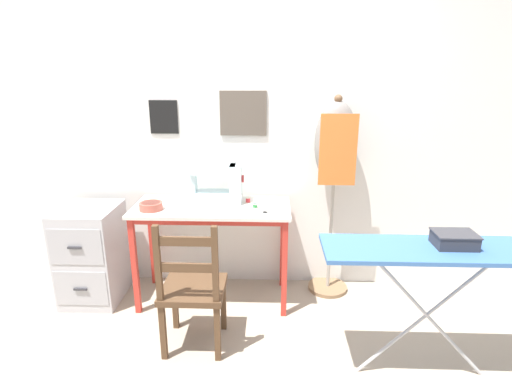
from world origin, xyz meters
name	(u,v)px	position (x,y,z in m)	size (l,w,h in m)	color
ground_plane	(210,316)	(0.00, 0.00, 0.00)	(14.00, 14.00, 0.00)	tan
wall_back	(216,134)	(0.00, 0.59, 1.28)	(10.00, 0.07, 2.55)	silver
sewing_table	(212,219)	(0.00, 0.25, 0.68)	(1.17, 0.52, 0.78)	silver
sewing_machine	(220,185)	(0.05, 0.36, 0.92)	(0.40, 0.19, 0.32)	silver
fabric_bowl	(151,206)	(-0.43, 0.16, 0.81)	(0.17, 0.17, 0.06)	#B25647
scissors	(270,212)	(0.44, 0.13, 0.78)	(0.15, 0.07, 0.01)	silver
thread_spool_near_machine	(248,200)	(0.27, 0.35, 0.80)	(0.04, 0.04, 0.04)	red
thread_spool_mid_table	(255,206)	(0.33, 0.23, 0.79)	(0.04, 0.04, 0.03)	green
wooden_chair	(192,290)	(-0.05, -0.33, 0.42)	(0.40, 0.38, 0.90)	#513823
filing_cabinet	(92,254)	(-0.95, 0.24, 0.38)	(0.43, 0.50, 0.76)	#B7B7BC
dress_form	(335,154)	(0.93, 0.43, 1.15)	(0.32, 0.32, 1.59)	#846647
ironing_board	(435,255)	(1.35, -0.53, 0.78)	(1.23, 0.36, 0.83)	#3D6BAD
storage_box	(454,239)	(1.45, -0.51, 0.86)	(0.23, 0.16, 0.08)	#333338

